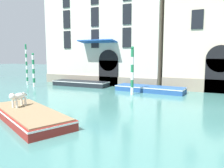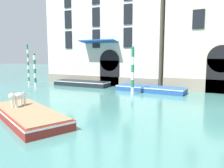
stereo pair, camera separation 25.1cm
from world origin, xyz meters
TOP-DOWN VIEW (x-y plane):
  - palazzo_left at (-0.31, 23.65)m, footprint 14.09×7.40m
  - boat_foreground at (3.24, 7.46)m, footprint 6.57×4.64m
  - dog_on_deck at (2.15, 7.75)m, footprint 0.46×1.28m
  - boat_moored_near_palazzo at (-1.42, 19.28)m, footprint 6.32×1.93m
  - boat_moored_far at (6.47, 18.85)m, footprint 6.45×2.37m
  - mooring_pole_0 at (5.51, 16.72)m, footprint 0.27×0.27m
  - mooring_pole_1 at (-7.26, 17.33)m, footprint 0.19×0.19m
  - mooring_pole_3 at (-5.37, 16.44)m, footprint 0.25×0.25m

SIDE VIEW (x-z plane):
  - boat_moored_far at x=6.47m, z-range 0.01..0.52m
  - boat_foreground at x=3.24m, z-range 0.02..0.55m
  - boat_moored_near_palazzo at x=-1.42m, z-range 0.01..0.56m
  - dog_on_deck at x=2.15m, z-range 0.66..1.52m
  - mooring_pole_3 at x=-5.37m, z-range 0.02..3.61m
  - mooring_pole_0 at x=5.51m, z-range 0.02..4.12m
  - mooring_pole_1 at x=-7.26m, z-range 0.02..4.60m
  - palazzo_left at x=-0.31m, z-range -0.02..15.09m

